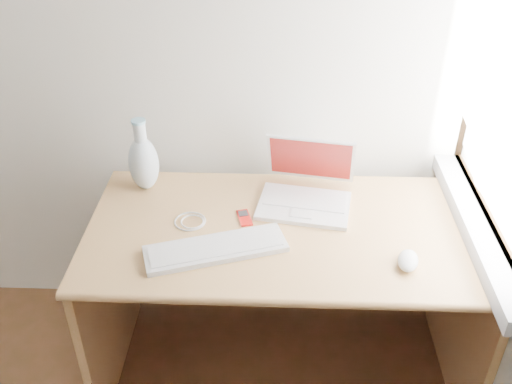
{
  "coord_description": "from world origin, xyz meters",
  "views": [
    {
      "loc": [
        0.98,
        -0.32,
        2.0
      ],
      "look_at": [
        0.92,
        1.35,
        0.88
      ],
      "focal_mm": 40.0,
      "sensor_mm": 36.0,
      "label": 1
    }
  ],
  "objects_px": {
    "vase": "(143,161)",
    "external_keyboard": "(216,248)",
    "laptop": "(304,189)",
    "desk": "(285,259)"
  },
  "relations": [
    {
      "from": "vase",
      "to": "external_keyboard",
      "type": "bearing_deg",
      "value": -50.59
    },
    {
      "from": "laptop",
      "to": "external_keyboard",
      "type": "height_order",
      "value": "laptop"
    },
    {
      "from": "vase",
      "to": "desk",
      "type": "bearing_deg",
      "value": -15.56
    },
    {
      "from": "desk",
      "to": "laptop",
      "type": "bearing_deg",
      "value": 53.66
    },
    {
      "from": "laptop",
      "to": "external_keyboard",
      "type": "relative_size",
      "value": 0.74
    },
    {
      "from": "desk",
      "to": "vase",
      "type": "distance_m",
      "value": 0.67
    },
    {
      "from": "external_keyboard",
      "to": "vase",
      "type": "height_order",
      "value": "vase"
    },
    {
      "from": "desk",
      "to": "laptop",
      "type": "relative_size",
      "value": 3.85
    },
    {
      "from": "desk",
      "to": "vase",
      "type": "xyz_separation_m",
      "value": [
        -0.55,
        0.15,
        0.34
      ]
    },
    {
      "from": "laptop",
      "to": "external_keyboard",
      "type": "bearing_deg",
      "value": -124.79
    }
  ]
}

